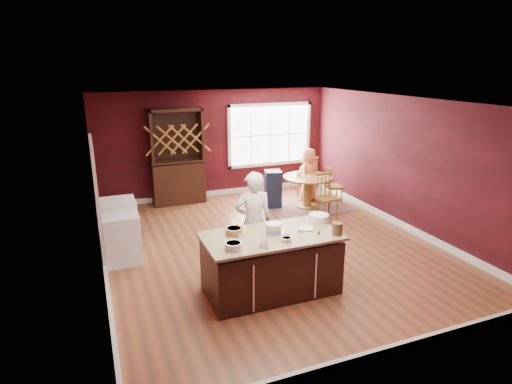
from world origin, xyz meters
The scene contains 28 objects.
room_shell centered at (0.00, 0.00, 1.35)m, with size 7.00×7.00×7.00m.
window centered at (1.50, 3.47, 1.50)m, with size 2.36×0.10×1.66m, color white, non-canonical shape.
doorway centered at (-2.97, 0.60, 1.02)m, with size 0.08×1.26×2.13m, color white, non-canonical shape.
kitchen_island centered at (-0.66, -1.58, 0.44)m, with size 2.01×1.05×0.92m.
dining_table centered at (1.75, 1.75, 0.53)m, with size 1.18×1.18×0.75m.
baker centered at (-0.64, -0.81, 0.85)m, with size 0.62×0.41×1.69m, color silver.
layer_cake centered at (-0.58, -1.50, 0.99)m, with size 0.34×0.34×0.14m, color white, non-canonical shape.
bowl_blue centered at (-1.33, -1.85, 0.97)m, with size 0.24×0.24×0.09m, color silver.
bowl_yellow centered at (-1.15, -1.35, 0.97)m, with size 0.26×0.26×0.10m, color olive.
bowl_pink centered at (-0.91, -1.94, 0.94)m, with size 0.14×0.14×0.05m, color silver.
bowl_olive centered at (-0.55, -1.88, 0.95)m, with size 0.15×0.15×0.05m, color beige.
drinking_glass centered at (-0.21, -1.65, 1.00)m, with size 0.08×0.08×0.16m, color silver.
dinner_plate centered at (-0.07, -1.56, 0.93)m, with size 0.25×0.25×0.02m, color beige.
white_tub centered at (0.28, -1.33, 0.97)m, with size 0.31×0.31×0.11m, color silver.
stoneware_crock centered at (0.25, -1.92, 1.01)m, with size 0.15×0.15×0.18m, color brown.
toy_figurine centered at (0.01, -1.81, 0.96)m, with size 0.04×0.04×0.07m, color yellow, non-canonical shape.
rug centered at (1.75, 1.75, 0.01)m, with size 2.01×1.55×0.01m, color brown.
chair_east centered at (2.48, 1.76, 0.47)m, with size 0.39×0.37×0.94m, color olive, non-canonical shape.
chair_south centered at (1.77, 0.88, 0.51)m, with size 0.43×0.41×1.02m, color brown, non-canonical shape.
chair_north centered at (2.12, 2.48, 0.53)m, with size 0.44×0.42×1.06m, color #9B5E35, non-canonical shape.
seated_woman centered at (2.00, 2.20, 0.67)m, with size 0.65×0.42×1.33m, color #E77C4E.
high_chair centered at (0.98, 2.05, 0.46)m, with size 0.37×0.37×0.93m, color #1E253D, non-canonical shape.
toddler centered at (1.00, 2.10, 0.81)m, with size 0.18×0.14×0.26m, color #8CA5BF, non-canonical shape.
table_plate centered at (1.99, 1.63, 0.76)m, with size 0.19×0.19×0.01m, color beige.
table_cup centered at (1.58, 1.91, 0.80)m, with size 0.12×0.12×0.09m, color white.
hutch centered at (-1.05, 3.22, 1.15)m, with size 1.26×0.52×2.31m, color black.
washer centered at (-2.64, 0.28, 0.43)m, with size 0.60×0.58×0.87m, color white.
dryer centered at (-2.64, 0.92, 0.47)m, with size 0.64×0.62×0.93m, color silver.
Camera 1 is at (-3.00, -6.90, 3.34)m, focal length 30.00 mm.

